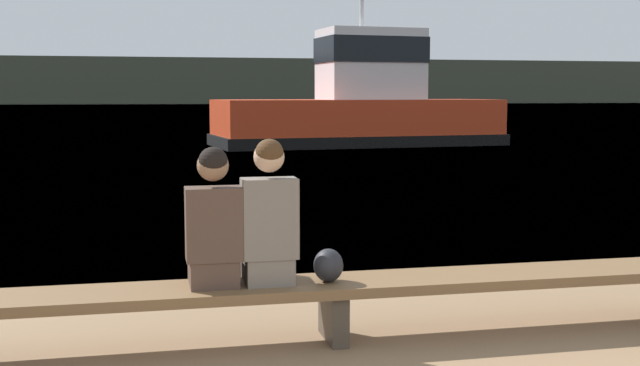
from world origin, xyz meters
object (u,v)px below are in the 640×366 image
object	(u,v)px
bench_main	(333,292)
person_right	(269,221)
person_left	(213,226)
shopping_bag	(328,265)
tugboat_red	(361,109)

from	to	relation	value
bench_main	person_right	xyz separation A→B (m)	(-0.45, 0.01, 0.51)
person_left	shopping_bag	bearing A→B (deg)	-2.44
person_right	tugboat_red	world-z (taller)	tugboat_red
person_left	shopping_bag	size ratio (longest dim) A/B	4.10
bench_main	tugboat_red	bearing A→B (deg)	74.29
person_right	person_left	bearing A→B (deg)	179.80
shopping_bag	person_left	bearing A→B (deg)	177.56
tugboat_red	person_left	bearing A→B (deg)	156.60
bench_main	person_left	xyz separation A→B (m)	(-0.83, 0.01, 0.49)
person_right	tugboat_red	size ratio (longest dim) A/B	0.10
bench_main	tugboat_red	size ratio (longest dim) A/B	0.61
bench_main	shopping_bag	distance (m)	0.20
person_left	shopping_bag	world-z (taller)	person_left
person_right	shopping_bag	world-z (taller)	person_right
bench_main	person_left	world-z (taller)	person_left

